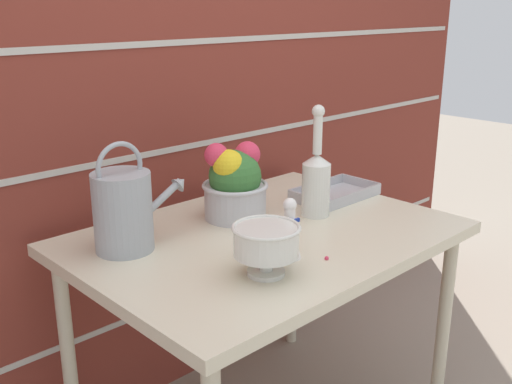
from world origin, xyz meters
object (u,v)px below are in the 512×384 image
(watering_can, at_px, (124,210))
(figurine_vase, at_px, (289,234))
(glass_decanter, at_px, (316,179))
(crystal_pedestal_bowl, at_px, (266,242))
(wire_tray, at_px, (335,194))
(flower_planter, at_px, (235,183))

(watering_can, relative_size, figurine_vase, 1.83)
(watering_can, distance_m, glass_decanter, 0.63)
(watering_can, distance_m, figurine_vase, 0.46)
(crystal_pedestal_bowl, height_order, glass_decanter, glass_decanter)
(crystal_pedestal_bowl, xyz_separation_m, glass_decanter, (0.43, 0.21, 0.03))
(glass_decanter, height_order, wire_tray, glass_decanter)
(glass_decanter, bearing_deg, wire_tray, 20.48)
(flower_planter, xyz_separation_m, figurine_vase, (-0.10, -0.34, -0.05))
(crystal_pedestal_bowl, relative_size, wire_tray, 0.57)
(crystal_pedestal_bowl, bearing_deg, flower_planter, 58.89)
(crystal_pedestal_bowl, distance_m, flower_planter, 0.44)
(watering_can, height_order, wire_tray, watering_can)
(watering_can, bearing_deg, crystal_pedestal_bowl, -66.39)
(watering_can, height_order, glass_decanter, glass_decanter)
(crystal_pedestal_bowl, relative_size, glass_decanter, 0.49)
(watering_can, bearing_deg, flower_planter, -2.40)
(glass_decanter, relative_size, wire_tray, 1.18)
(watering_can, height_order, flower_planter, watering_can)
(crystal_pedestal_bowl, xyz_separation_m, wire_tray, (0.63, 0.29, -0.08))
(watering_can, relative_size, crystal_pedestal_bowl, 1.77)
(flower_planter, bearing_deg, watering_can, 177.60)
(watering_can, distance_m, wire_tray, 0.81)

